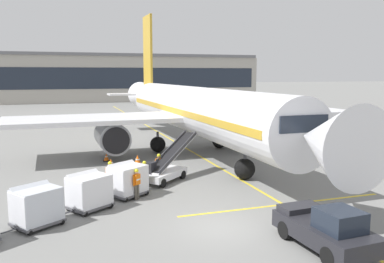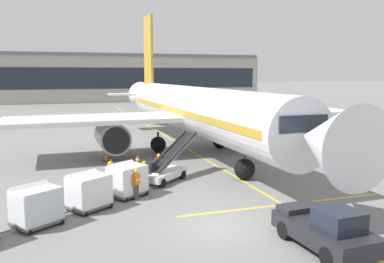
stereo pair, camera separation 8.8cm
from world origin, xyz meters
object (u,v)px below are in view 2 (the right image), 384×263
at_px(belt_loader, 165,168).
at_px(safety_cone_wingtip, 107,157).
at_px(safety_cone_engine_keepout, 111,163).
at_px(safety_cone_nose_mark, 138,160).
at_px(parked_airplane, 193,110).
at_px(ground_crew_wingwalker, 110,173).
at_px(baggage_cart_second, 88,190).
at_px(ground_crew_by_carts, 136,182).
at_px(pushback_tug, 326,229).
at_px(baggage_cart_third, 36,205).
at_px(ground_crew_by_loader, 159,165).
at_px(ground_crew_marshaller, 144,173).
at_px(baggage_cart_lead, 127,179).

height_order(belt_loader, safety_cone_wingtip, belt_loader).
bearing_deg(safety_cone_wingtip, safety_cone_engine_keepout, -89.08).
distance_m(belt_loader, safety_cone_nose_mark, 5.10).
height_order(parked_airplane, ground_crew_wingwalker, parked_airplane).
height_order(parked_airplane, safety_cone_nose_mark, parked_airplane).
bearing_deg(baggage_cart_second, ground_crew_by_carts, 17.79).
distance_m(parked_airplane, pushback_tug, 21.14).
height_order(parked_airplane, safety_cone_wingtip, parked_airplane).
distance_m(baggage_cart_third, safety_cone_engine_keepout, 11.60).
xyz_separation_m(parked_airplane, pushback_tug, (-1.36, -20.90, -2.91)).
xyz_separation_m(ground_crew_by_loader, ground_crew_by_carts, (-2.16, -3.70, 0.00)).
bearing_deg(baggage_cart_second, safety_cone_engine_keepout, 76.14).
bearing_deg(safety_cone_nose_mark, safety_cone_wingtip, 132.00).
bearing_deg(safety_cone_nose_mark, ground_crew_by_loader, -83.38).
relative_size(baggage_cart_third, pushback_tug, 0.60).
relative_size(ground_crew_by_loader, ground_crew_marshaller, 1.00).
distance_m(baggage_cart_second, safety_cone_engine_keepout, 9.26).
distance_m(baggage_cart_second, safety_cone_nose_mark, 10.18).
bearing_deg(pushback_tug, safety_cone_engine_keepout, 110.88).
bearing_deg(safety_cone_engine_keepout, safety_cone_nose_mark, 7.19).
relative_size(baggage_cart_third, ground_crew_marshaller, 1.55).
xyz_separation_m(pushback_tug, safety_cone_wingtip, (-6.45, 19.38, -0.53)).
bearing_deg(parked_airplane, ground_crew_by_loader, -121.27).
bearing_deg(pushback_tug, belt_loader, 106.03).
height_order(baggage_cart_lead, safety_cone_nose_mark, baggage_cart_lead).
xyz_separation_m(parked_airplane, baggage_cart_second, (-9.98, -13.07, -2.74)).
bearing_deg(ground_crew_marshaller, safety_cone_wingtip, 98.35).
bearing_deg(belt_loader, safety_cone_engine_keepout, 121.83).
relative_size(baggage_cart_third, safety_cone_engine_keepout, 3.97).
height_order(pushback_tug, safety_cone_engine_keepout, pushback_tug).
height_order(baggage_cart_second, pushback_tug, baggage_cart_second).
xyz_separation_m(parked_airplane, belt_loader, (-4.82, -8.84, -2.88)).
relative_size(parked_airplane, pushback_tug, 9.28).
bearing_deg(safety_cone_wingtip, parked_airplane, 11.04).
distance_m(baggage_cart_second, pushback_tug, 11.64).
bearing_deg(ground_crew_by_loader, baggage_cart_third, -139.49).
bearing_deg(safety_cone_engine_keepout, ground_crew_by_loader, -59.61).
relative_size(parked_airplane, belt_loader, 8.72).
distance_m(parked_airplane, ground_crew_by_carts, 14.51).
height_order(baggage_cart_second, ground_crew_by_loader, baggage_cart_second).
bearing_deg(ground_crew_marshaller, baggage_cart_third, -143.59).
height_order(pushback_tug, ground_crew_marshaller, pushback_tug).
relative_size(pushback_tug, ground_crew_wingwalker, 2.59).
distance_m(ground_crew_by_loader, ground_crew_wingwalker, 3.58).
bearing_deg(ground_crew_wingwalker, safety_cone_wingtip, 85.24).
bearing_deg(ground_crew_by_loader, safety_cone_engine_keepout, 120.39).
bearing_deg(pushback_tug, ground_crew_by_carts, 124.55).
bearing_deg(ground_crew_wingwalker, baggage_cart_second, -114.59).
relative_size(ground_crew_by_loader, ground_crew_by_carts, 1.00).
xyz_separation_m(pushback_tug, safety_cone_engine_keepout, (-6.41, 16.80, -0.49)).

